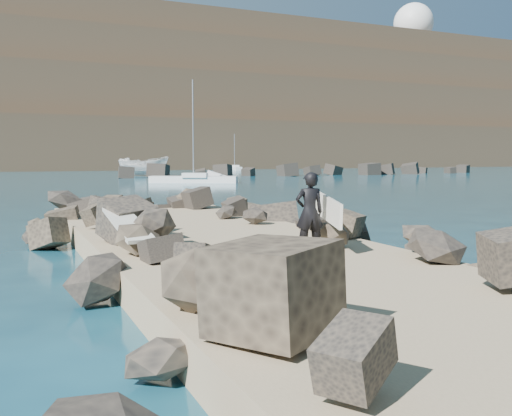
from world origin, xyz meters
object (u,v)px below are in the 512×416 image
object	(u,v)px
surfboard_resting	(127,229)
radome	(413,30)
surfer_with_board	(312,212)
boat_imported	(144,166)

from	to	relation	value
surfboard_resting	radome	size ratio (longest dim) A/B	0.11
surfboard_resting	radome	xyz separation A→B (m)	(122.46, 141.13, 42.75)
surfboard_resting	surfer_with_board	world-z (taller)	surfer_with_board
boat_imported	radome	distance (m)	139.97
boat_imported	surfer_with_board	distance (m)	65.25
radome	surfer_with_board	bearing A→B (deg)	-129.79
boat_imported	radome	xyz separation A→B (m)	(107.71, 78.61, 42.53)
boat_imported	surfer_with_board	xyz separation A→B (m)	(-11.29, -64.26, 0.17)
surfer_with_board	radome	distance (m)	190.71
surfboard_resting	boat_imported	size ratio (longest dim) A/B	0.35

